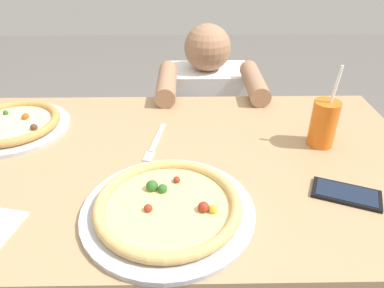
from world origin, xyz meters
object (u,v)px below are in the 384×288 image
(pizza_near, at_px, (168,207))
(drink_cup_colored, at_px, (324,123))
(pizza_far, at_px, (12,124))
(cell_phone, at_px, (346,194))
(diner_seated, at_px, (206,134))
(fork, at_px, (155,143))

(pizza_near, height_order, drink_cup_colored, drink_cup_colored)
(pizza_near, height_order, pizza_far, pizza_near)
(pizza_near, relative_size, cell_phone, 2.23)
(pizza_far, distance_m, drink_cup_colored, 0.90)
(pizza_near, bearing_deg, diner_seated, 81.54)
(cell_phone, bearing_deg, diner_seated, 108.76)
(pizza_near, bearing_deg, drink_cup_colored, 33.57)
(drink_cup_colored, distance_m, fork, 0.47)
(drink_cup_colored, bearing_deg, fork, 179.17)
(pizza_far, xyz_separation_m, drink_cup_colored, (0.90, -0.10, 0.05))
(pizza_near, distance_m, diner_seated, 0.93)
(pizza_near, distance_m, pizza_far, 0.61)
(pizza_near, relative_size, pizza_far, 1.13)
(fork, relative_size, cell_phone, 1.21)
(pizza_near, xyz_separation_m, fork, (-0.05, 0.28, -0.02))
(cell_phone, distance_m, diner_seated, 0.92)
(fork, relative_size, diner_seated, 0.22)
(pizza_far, xyz_separation_m, fork, (0.43, -0.09, -0.01))
(cell_phone, bearing_deg, pizza_far, 160.12)
(diner_seated, bearing_deg, pizza_far, -141.04)
(cell_phone, bearing_deg, fork, 153.08)
(pizza_far, relative_size, drink_cup_colored, 1.45)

